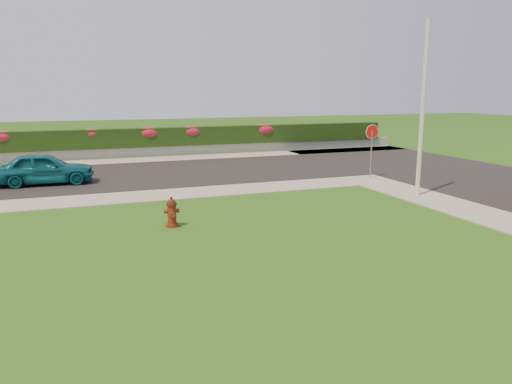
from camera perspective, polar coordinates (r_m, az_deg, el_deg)
name	(u,v)px	position (r m, az deg, el deg)	size (l,w,h in m)	color
ground	(323,266)	(11.51, 7.64, -8.41)	(120.00, 120.00, 0.00)	black
street_far	(76,178)	(23.82, -19.84, 1.49)	(26.00, 8.00, 0.04)	black
sidewalk_far	(49,203)	(18.92, -22.57, -1.19)	(24.00, 2.00, 0.04)	gray
curb_corner	(367,180)	(22.49, 12.62, 1.34)	(2.00, 2.00, 0.04)	gray
sidewalk_beyond	(149,160)	(29.07, -12.12, 3.63)	(34.00, 2.00, 0.04)	gray
retaining_wall	(145,152)	(30.50, -12.57, 4.51)	(34.00, 0.40, 0.60)	gray
hedge	(144,137)	(30.51, -12.66, 6.12)	(32.00, 0.90, 1.10)	black
fire_hydrant	(172,213)	(14.69, -9.60, -2.34)	(0.45, 0.43, 0.88)	#4C210C
sedan_teal	(44,168)	(22.58, -23.05, 2.49)	(1.57, 3.90, 1.33)	#0C5360
utility_pole	(423,110)	(19.27, 18.51, 8.88)	(0.16, 0.16, 6.40)	silver
stop_sign	(372,139)	(22.79, 13.10, 5.95)	(0.66, 0.06, 2.43)	slate
flower_clump_b	(2,137)	(30.30, -27.07, 5.62)	(1.37, 0.88, 0.69)	#B81F44
flower_clump_c	(92,134)	(30.12, -18.26, 6.35)	(1.18, 0.76, 0.59)	#B81F44
flower_clump_d	(148,133)	(30.43, -12.19, 6.63)	(1.43, 0.92, 0.71)	#B81F44
flower_clump_e	(192,131)	(30.91, -7.38, 6.87)	(1.40, 0.90, 0.70)	#B81F44
flower_clump_f	(264,130)	(32.34, 0.95, 7.14)	(1.49, 0.96, 0.74)	#B81F44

